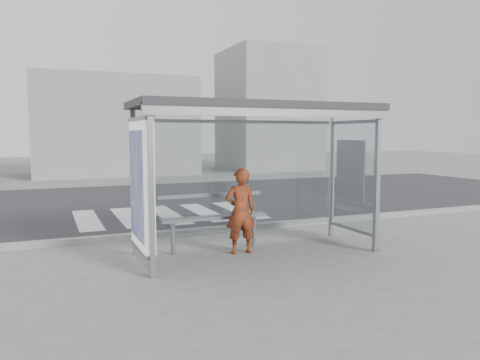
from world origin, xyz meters
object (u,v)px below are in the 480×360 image
object	(u,v)px
bus_shelter	(236,140)
soda_can	(376,249)
bench	(214,217)
person	(240,211)

from	to	relation	value
bus_shelter	soda_can	xyz separation A→B (m)	(2.41, -0.74, -1.95)
bus_shelter	bench	xyz separation A→B (m)	(-0.25, 0.43, -1.38)
person	bench	world-z (taller)	person
person	bench	xyz separation A→B (m)	(-0.36, 0.37, -0.15)
bus_shelter	soda_can	world-z (taller)	bus_shelter
bus_shelter	person	distance (m)	1.24
bench	soda_can	xyz separation A→B (m)	(2.67, -1.18, -0.56)
person	bench	distance (m)	0.54
person	soda_can	bearing A→B (deg)	165.87
person	bus_shelter	bearing A→B (deg)	36.42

